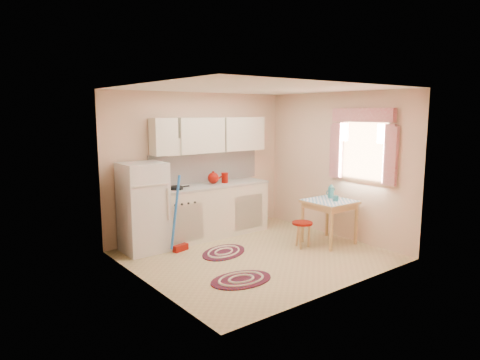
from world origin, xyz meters
The scene contains 14 objects.
room_shell centered at (0.16, 0.24, 1.60)m, with size 3.64×3.60×2.52m.
fridge centered at (-1.26, 1.25, 0.70)m, with size 0.65×0.60×1.40m, color silver.
broom centered at (-0.81, 0.90, 0.60)m, with size 0.28×0.12×1.20m, color blue, non-canonical shape.
base_cabinets centered at (-0.03, 1.30, 0.44)m, with size 2.25×0.60×0.88m, color silver.
countertop centered at (-0.03, 1.30, 0.90)m, with size 2.27×0.62×0.04m, color #B0AFA7.
frying_pan centered at (-0.68, 1.25, 0.94)m, with size 0.23×0.23×0.05m, color black.
red_kettle centered at (0.09, 1.30, 1.03)m, with size 0.22×0.20×0.22m, color #880C04, non-canonical shape.
red_canister centered at (0.34, 1.30, 1.00)m, with size 0.12×0.12×0.16m, color #880C04.
table centered at (1.35, -0.25, 0.36)m, with size 0.72×0.72×0.72m, color tan.
stool centered at (0.83, -0.14, 0.21)m, with size 0.33×0.33×0.42m, color #880C04.
coffee_pot centered at (1.52, -0.13, 0.84)m, with size 0.12×0.11×0.25m, color teal, non-canonical shape.
mug centered at (1.38, -0.35, 0.77)m, with size 0.09×0.09×0.10m, color teal.
rug_center centered at (-0.33, 0.41, 0.01)m, with size 0.85×0.57×0.02m, color #66120B, non-canonical shape.
rug_left centered at (-0.80, -0.63, 0.01)m, with size 0.85×0.57×0.02m, color #66120B, non-canonical shape.
Camera 1 is at (-4.04, -4.79, 2.16)m, focal length 32.00 mm.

